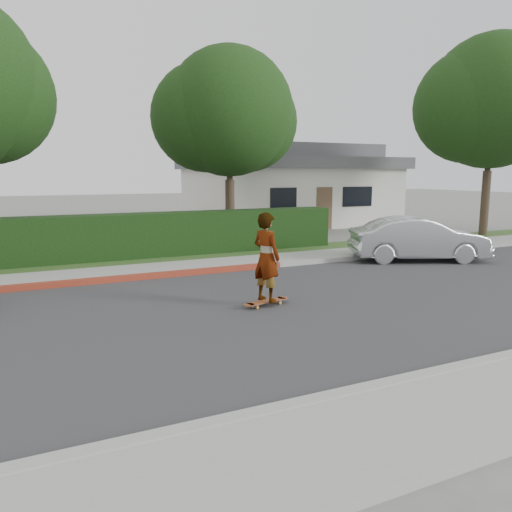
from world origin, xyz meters
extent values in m
plane|color=slate|center=(0.00, 0.00, 0.00)|extent=(120.00, 120.00, 0.00)
cube|color=#2D2D30|center=(0.00, 0.00, 0.01)|extent=(60.00, 8.00, 0.01)
cube|color=#9E9E99|center=(0.00, -4.10, 0.07)|extent=(60.00, 0.20, 0.15)
cube|color=#9E9E99|center=(0.00, 4.10, 0.07)|extent=(60.00, 0.20, 0.15)
cube|color=maroon|center=(-5.00, 4.10, 0.08)|extent=(12.00, 0.21, 0.15)
cube|color=gray|center=(0.00, 5.00, 0.06)|extent=(60.00, 1.60, 0.12)
cube|color=#2D4C1E|center=(0.00, 6.60, 0.05)|extent=(60.00, 1.60, 0.10)
cube|color=black|center=(-3.00, 7.20, 0.75)|extent=(15.00, 1.00, 1.50)
cylinder|color=#33261C|center=(1.50, 9.00, 1.26)|extent=(0.36, 0.36, 2.52)
cylinder|color=#33261C|center=(1.50, 9.00, 3.15)|extent=(0.24, 0.24, 2.10)
sphere|color=black|center=(1.50, 9.00, 5.04)|extent=(4.80, 4.80, 4.80)
sphere|color=black|center=(0.70, 9.40, 4.84)|extent=(4.08, 4.08, 4.08)
sphere|color=black|center=(2.40, 9.30, 4.74)|extent=(3.84, 3.84, 3.84)
cylinder|color=#33261C|center=(12.50, 6.50, 1.44)|extent=(0.36, 0.36, 2.88)
cylinder|color=#33261C|center=(12.50, 6.50, 3.60)|extent=(0.24, 0.24, 2.40)
sphere|color=black|center=(12.50, 6.50, 5.76)|extent=(5.60, 5.60, 5.60)
sphere|color=black|center=(11.70, 6.90, 5.56)|extent=(4.76, 4.76, 4.76)
sphere|color=black|center=(13.40, 6.80, 5.46)|extent=(4.48, 4.48, 4.48)
cube|color=beige|center=(8.00, 16.00, 1.50)|extent=(10.00, 8.00, 3.00)
cube|color=#4C4C51|center=(8.00, 16.00, 3.30)|extent=(10.60, 8.60, 0.60)
cube|color=#4C4C51|center=(8.00, 16.00, 3.90)|extent=(8.40, 6.40, 0.80)
cube|color=black|center=(5.50, 11.98, 1.60)|extent=(1.40, 0.06, 1.00)
cube|color=black|center=(9.80, 11.98, 1.60)|extent=(1.80, 0.06, 1.00)
cube|color=brown|center=(7.80, 11.98, 1.05)|extent=(0.90, 0.06, 2.10)
cylinder|color=#CA7E37|center=(-1.62, 0.15, 0.04)|extent=(0.07, 0.05, 0.06)
cylinder|color=#CA7E37|center=(-1.66, 0.32, 0.04)|extent=(0.07, 0.05, 0.06)
cylinder|color=#CA7E37|center=(-1.02, 0.28, 0.04)|extent=(0.07, 0.05, 0.06)
cylinder|color=#CA7E37|center=(-1.06, 0.45, 0.04)|extent=(0.07, 0.05, 0.06)
cube|color=silver|center=(-1.64, 0.24, 0.08)|extent=(0.09, 0.19, 0.03)
cube|color=silver|center=(-1.04, 0.37, 0.08)|extent=(0.09, 0.19, 0.03)
cube|color=brown|center=(-1.34, 0.30, 0.11)|extent=(0.95, 0.41, 0.02)
cylinder|color=brown|center=(-1.79, 0.21, 0.11)|extent=(0.27, 0.27, 0.02)
cylinder|color=brown|center=(-0.89, 0.40, 0.11)|extent=(0.27, 0.27, 0.02)
imported|color=white|center=(-1.34, 0.30, 1.05)|extent=(0.65, 0.79, 1.87)
imported|color=#BABDC2|center=(5.52, 3.12, 0.70)|extent=(4.47, 3.08, 1.39)
camera|label=1|loc=(-5.97, -8.79, 2.77)|focal=35.00mm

